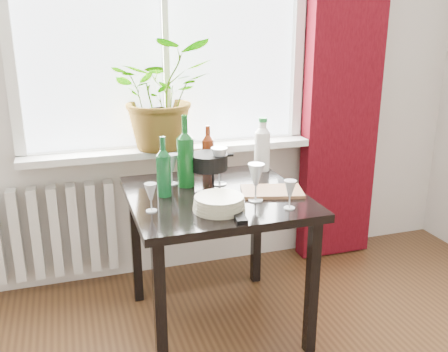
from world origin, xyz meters
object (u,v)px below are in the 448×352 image
object	(u,v)px
wine_bottle_right	(185,150)
fondue_pot	(208,168)
potted_plant	(162,94)
wineglass_far_right	(290,194)
tv_remote	(239,216)
wineglass_back_left	(172,169)
wine_bottle_left	(164,166)
table	(216,211)
radiator	(46,232)
bottle_amber	(208,149)
cleaning_bottle	(262,144)
wineglass_front_left	(151,197)
plate_stack	(219,203)
wineglass_front_right	(256,182)
wineglass_back_center	(219,166)
cutting_board	(272,191)

from	to	relation	value
wine_bottle_right	fondue_pot	bearing A→B (deg)	4.90
potted_plant	wine_bottle_right	xyz separation A→B (m)	(0.03, -0.41, -0.23)
wineglass_far_right	tv_remote	world-z (taller)	wineglass_far_right
wineglass_back_left	wine_bottle_right	bearing A→B (deg)	-35.71
wine_bottle_left	wineglass_back_left	world-z (taller)	wine_bottle_left
wine_bottle_right	table	bearing A→B (deg)	-56.14
potted_plant	wineglass_back_left	bearing A→B (deg)	-95.67
radiator	bottle_amber	size ratio (longest dim) A/B	2.90
radiator	table	xyz separation A→B (m)	(0.85, -0.63, 0.27)
cleaning_bottle	wineglass_front_left	xyz separation A→B (m)	(-0.71, -0.44, -0.09)
table	plate_stack	bearing A→B (deg)	-103.09
wineglass_far_right	wineglass_back_left	bearing A→B (deg)	130.76
wine_bottle_left	wineglass_front_left	xyz separation A→B (m)	(-0.10, -0.19, -0.08)
wineglass_front_right	wineglass_far_right	xyz separation A→B (m)	(0.11, -0.14, -0.02)
table	potted_plant	distance (m)	0.79
radiator	wineglass_front_left	distance (m)	1.01
cleaning_bottle	fondue_pot	xyz separation A→B (m)	(-0.36, -0.13, -0.08)
wineglass_back_center	table	bearing A→B (deg)	-113.85
wineglass_back_left	plate_stack	xyz separation A→B (m)	(0.13, -0.43, -0.05)
wine_bottle_left	wineglass_front_right	world-z (taller)	wine_bottle_left
wine_bottle_right	wineglass_back_left	world-z (taller)	wine_bottle_right
table	wine_bottle_right	size ratio (longest dim) A/B	2.24
wine_bottle_left	bottle_amber	bearing A→B (deg)	44.33
plate_stack	fondue_pot	xyz separation A→B (m)	(0.06, 0.39, 0.05)
potted_plant	wineglass_front_left	world-z (taller)	potted_plant
wineglass_far_right	tv_remote	size ratio (longest dim) A/B	0.85
table	tv_remote	bearing A→B (deg)	-88.93
wineglass_back_left	tv_remote	bearing A→B (deg)	-71.24
wine_bottle_left	tv_remote	bearing A→B (deg)	-56.06
wine_bottle_right	wineglass_back_left	size ratio (longest dim) A/B	2.29
wineglass_front_right	wineglass_back_center	distance (m)	0.30
cleaning_bottle	wineglass_front_right	distance (m)	0.51
wineglass_front_right	wine_bottle_left	bearing A→B (deg)	152.99
bottle_amber	wineglass_back_center	distance (m)	0.22
wineglass_front_left	tv_remote	xyz separation A→B (m)	(0.35, -0.19, -0.06)
wineglass_back_left	fondue_pot	size ratio (longest dim) A/B	0.71
bottle_amber	wineglass_back_center	world-z (taller)	bottle_amber
wineglass_back_center	tv_remote	bearing A→B (deg)	-96.70
wineglass_front_right	tv_remote	bearing A→B (deg)	-129.94
wine_bottle_right	fondue_pot	size ratio (longest dim) A/B	1.62
wineglass_front_right	tv_remote	distance (m)	0.24
bottle_amber	cutting_board	xyz separation A→B (m)	(0.21, -0.43, -0.13)
wineglass_back_left	cutting_board	world-z (taller)	wineglass_back_left
table	fondue_pot	world-z (taller)	fondue_pot
cleaning_bottle	fondue_pot	bearing A→B (deg)	-159.89
wine_bottle_left	wineglass_back_left	distance (m)	0.19
tv_remote	wineglass_back_center	bearing A→B (deg)	90.69
table	wine_bottle_left	distance (m)	0.35
bottle_amber	cleaning_bottle	distance (m)	0.31
wineglass_front_right	wineglass_far_right	size ratio (longest dim) A/B	1.36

